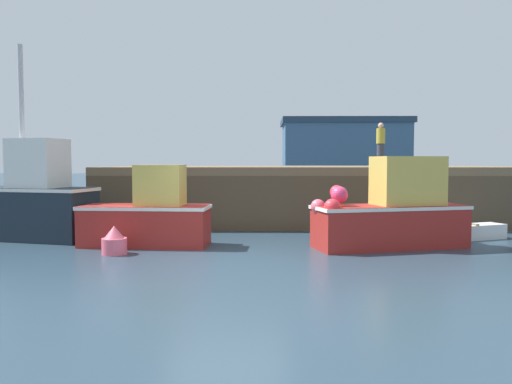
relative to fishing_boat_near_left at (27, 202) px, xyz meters
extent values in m
cube|color=#283D4C|center=(5.47, -2.99, -1.03)|extent=(120.00, 160.00, 0.10)
cube|color=brown|center=(8.13, 5.34, 0.77)|extent=(14.25, 7.52, 0.25)
cube|color=#4E402E|center=(8.13, 1.70, -0.17)|extent=(14.25, 0.24, 1.63)
cylinder|color=#4E402E|center=(1.41, 1.83, -0.17)|extent=(0.40, 0.40, 1.63)
cylinder|color=#4E402E|center=(8.13, 1.83, -0.17)|extent=(0.40, 0.40, 1.63)
cylinder|color=#4E402E|center=(3.85, 8.86, -0.17)|extent=(0.40, 0.40, 1.63)
cylinder|color=#4E402E|center=(12.40, 8.86, -0.17)|extent=(0.40, 0.40, 1.63)
cylinder|color=#4E402E|center=(4.77, 1.83, -0.17)|extent=(6.76, 0.20, 1.50)
cube|color=#19232D|center=(-0.09, 0.02, -0.30)|extent=(3.91, 2.10, 1.37)
cube|color=silver|center=(-0.09, 0.02, 0.34)|extent=(3.99, 2.15, 0.08)
cube|color=silver|center=(0.36, -0.09, 1.01)|extent=(1.47, 1.29, 1.26)
cylinder|color=#B7B7BC|center=(-0.09, 0.02, 2.87)|extent=(0.13, 0.13, 2.44)
cube|color=maroon|center=(3.35, -0.99, -0.49)|extent=(3.10, 1.33, 0.99)
cube|color=silver|center=(3.35, -0.99, -0.05)|extent=(3.16, 1.36, 0.08)
cube|color=gold|center=(3.72, -1.01, 0.49)|extent=(1.16, 0.89, 0.98)
cube|color=maroon|center=(9.21, -1.19, -0.48)|extent=(3.76, 2.01, 1.01)
cube|color=silver|center=(9.21, -1.19, -0.02)|extent=(3.83, 2.05, 0.08)
cube|color=gold|center=(9.64, -1.08, 0.60)|extent=(1.75, 1.27, 1.15)
sphere|color=#EA5B70|center=(7.48, -1.36, 0.01)|extent=(0.34, 0.34, 0.34)
sphere|color=red|center=(7.74, -1.90, 0.05)|extent=(0.37, 0.37, 0.37)
sphere|color=#DB3866|center=(7.96, -1.49, 0.29)|extent=(0.39, 0.39, 0.39)
sphere|color=red|center=(7.97, -1.05, 0.32)|extent=(0.34, 0.34, 0.34)
cube|color=silver|center=(11.65, 0.11, -0.79)|extent=(2.04, 1.26, 0.39)
cube|color=#7F6647|center=(11.65, 0.11, -0.57)|extent=(0.28, 0.52, 0.04)
cylinder|color=#2D3342|center=(10.87, 6.96, 1.34)|extent=(0.29, 0.29, 0.89)
cylinder|color=#9E9333|center=(10.87, 6.96, 2.08)|extent=(0.34, 0.34, 0.60)
sphere|color=tan|center=(10.87, 6.96, 2.49)|extent=(0.22, 0.22, 0.22)
cube|color=#385675|center=(13.50, 32.32, 1.71)|extent=(10.78, 6.12, 5.39)
cube|color=#213446|center=(13.50, 32.32, 4.65)|extent=(11.22, 6.36, 0.50)
cylinder|color=#EA5B70|center=(2.92, -2.12, -0.81)|extent=(0.55, 0.55, 0.36)
cone|color=#EA5B70|center=(2.92, -2.12, -0.49)|extent=(0.44, 0.44, 0.27)
camera|label=1|loc=(6.19, -13.01, 1.04)|focal=35.13mm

